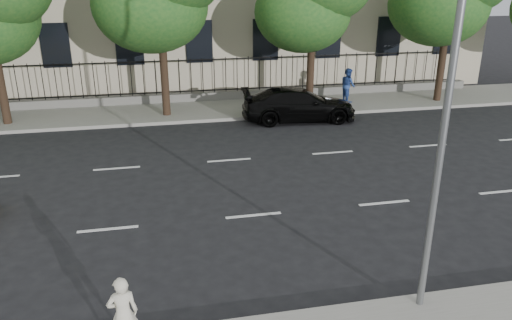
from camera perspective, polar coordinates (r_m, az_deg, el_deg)
The scene contains 8 objects.
ground at distance 12.14m, azimuth 2.09°, elevation -11.64°, with size 120.00×120.00×0.00m, color black.
far_sidewalk at distance 24.91m, azimuth -5.58°, elevation 5.77°, with size 60.00×4.00×0.15m, color gray.
lane_markings at distance 16.26m, azimuth -1.87°, elevation -2.78°, with size 49.60×4.62×0.01m, color silver, non-canonical shape.
iron_fence at distance 26.42m, azimuth -6.04°, elevation 7.90°, with size 30.00×0.50×2.20m.
street_light at distance 9.67m, azimuth 19.99°, elevation 11.48°, with size 0.25×3.32×8.05m.
black_sedan at distance 23.12m, azimuth 4.92°, elevation 6.35°, with size 2.12×5.22×1.52m, color black.
woman_near at distance 9.45m, azimuth -14.95°, elevation -16.61°, with size 0.54×0.35×1.47m, color beige.
pedestrian_far at distance 26.26m, azimuth 10.46°, elevation 8.42°, with size 0.84×0.66×1.73m, color navy.
Camera 1 is at (-2.50, -9.93, 6.52)m, focal length 35.00 mm.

